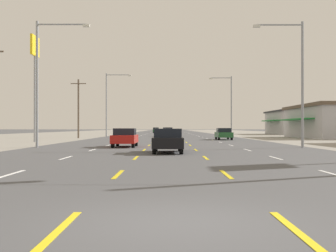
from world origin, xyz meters
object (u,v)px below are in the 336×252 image
(hatchback_center_turn_midfar, at_px, (166,132))
(streetlight_left_row_0, at_px, (41,74))
(sedan_far_right_mid, at_px, (222,134))
(hatchback_inner_left_far, at_px, (155,130))
(streetlight_right_row_0, at_px, (296,75))
(streetlight_right_row_1, at_px, (228,102))
(sedan_inner_left_near, at_px, (124,137))
(streetlight_left_row_1, at_px, (107,100))
(sedan_center_turn_nearest, at_px, (166,140))
(pole_sign_left_row_1, at_px, (33,60))

(hatchback_center_turn_midfar, relative_size, streetlight_left_row_0, 0.40)
(sedan_far_right_mid, relative_size, hatchback_inner_left_far, 1.15)
(streetlight_right_row_0, xyz_separation_m, streetlight_right_row_1, (0.03, 36.55, 0.09))
(sedan_inner_left_near, height_order, streetlight_left_row_1, streetlight_left_row_1)
(hatchback_center_turn_midfar, height_order, streetlight_right_row_0, streetlight_right_row_0)
(sedan_far_right_mid, bearing_deg, sedan_center_turn_nearest, -104.29)
(streetlight_left_row_0, height_order, streetlight_left_row_1, streetlight_left_row_1)
(sedan_far_right_mid, distance_m, streetlight_left_row_1, 23.58)
(streetlight_left_row_0, distance_m, streetlight_left_row_1, 36.55)
(sedan_inner_left_near, xyz_separation_m, streetlight_right_row_1, (13.32, 35.57, 4.89))
(pole_sign_left_row_1, relative_size, streetlight_left_row_0, 1.16)
(sedan_center_turn_nearest, distance_m, hatchback_center_turn_midfar, 46.21)
(streetlight_left_row_0, bearing_deg, streetlight_right_row_0, 0.00)
(streetlight_left_row_1, height_order, streetlight_right_row_1, streetlight_left_row_1)
(hatchback_inner_left_far, bearing_deg, sedan_far_right_mid, -81.34)
(sedan_center_turn_nearest, xyz_separation_m, streetlight_right_row_0, (9.92, 6.73, 4.80))
(hatchback_center_turn_midfar, bearing_deg, sedan_center_turn_nearest, -89.96)
(sedan_far_right_mid, bearing_deg, streetlight_left_row_0, -128.78)
(sedan_inner_left_near, height_order, hatchback_center_turn_midfar, hatchback_center_turn_midfar)
(sedan_inner_left_near, xyz_separation_m, streetlight_left_row_1, (-6.24, 35.57, 5.19))
(sedan_far_right_mid, xyz_separation_m, streetlight_left_row_1, (-16.57, 15.96, 5.19))
(sedan_center_turn_nearest, distance_m, streetlight_left_row_1, 44.64)
(hatchback_center_turn_midfar, bearing_deg, sedan_inner_left_near, -94.96)
(sedan_far_right_mid, bearing_deg, streetlight_right_row_0, -81.82)
(sedan_inner_left_near, distance_m, streetlight_right_row_1, 38.30)
(streetlight_right_row_1, bearing_deg, sedan_center_turn_nearest, -102.94)
(sedan_center_turn_nearest, bearing_deg, streetlight_right_row_0, 34.16)
(streetlight_left_row_1, bearing_deg, streetlight_right_row_0, -61.88)
(streetlight_right_row_1, bearing_deg, streetlight_left_row_0, -118.12)
(sedan_inner_left_near, distance_m, hatchback_inner_left_far, 87.75)
(sedan_center_turn_nearest, height_order, pole_sign_left_row_1, pole_sign_left_row_1)
(hatchback_inner_left_far, relative_size, pole_sign_left_row_1, 0.35)
(streetlight_left_row_0, distance_m, streetlight_right_row_1, 41.44)
(pole_sign_left_row_1, bearing_deg, streetlight_right_row_0, -27.28)
(hatchback_center_turn_midfar, height_order, streetlight_left_row_0, streetlight_left_row_0)
(sedan_inner_left_near, xyz_separation_m, streetlight_right_row_0, (13.29, -0.97, 4.80))
(sedan_far_right_mid, bearing_deg, sedan_inner_left_near, -117.77)
(hatchback_inner_left_far, height_order, streetlight_right_row_0, streetlight_right_row_0)
(pole_sign_left_row_1, bearing_deg, hatchback_inner_left_far, 82.08)
(pole_sign_left_row_1, distance_m, streetlight_left_row_0, 13.48)
(streetlight_right_row_0, bearing_deg, hatchback_center_turn_midfar, 104.14)
(sedan_inner_left_near, height_order, sedan_far_right_mid, same)
(hatchback_inner_left_far, bearing_deg, sedan_inner_left_near, -89.97)
(hatchback_inner_left_far, height_order, streetlight_left_row_1, streetlight_left_row_1)
(pole_sign_left_row_1, bearing_deg, sedan_far_right_mid, 21.42)
(sedan_center_turn_nearest, height_order, streetlight_right_row_1, streetlight_right_row_1)
(streetlight_left_row_0, height_order, streetlight_right_row_1, streetlight_right_row_1)
(sedan_center_turn_nearest, bearing_deg, hatchback_center_turn_midfar, 90.04)
(hatchback_center_turn_midfar, relative_size, streetlight_right_row_0, 0.40)
(hatchback_center_turn_midfar, relative_size, streetlight_right_row_1, 0.40)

